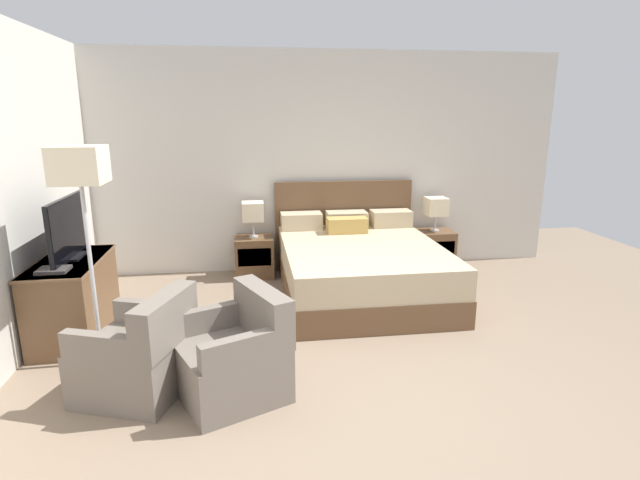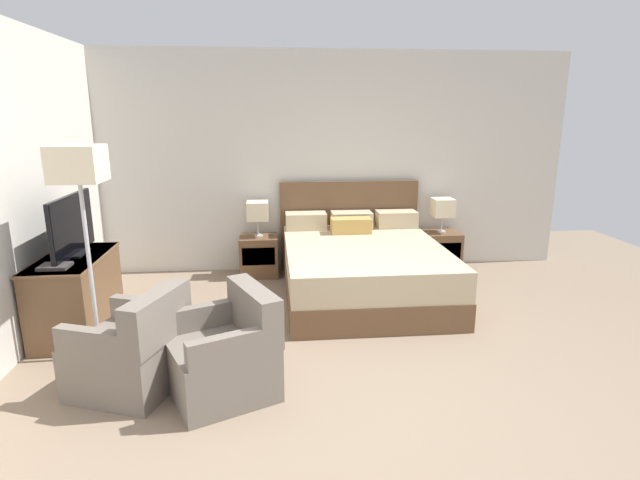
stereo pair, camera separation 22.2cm
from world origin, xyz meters
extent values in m
plane|color=#84705B|center=(0.00, 0.00, 0.00)|extent=(9.99, 9.99, 0.00)
cube|color=beige|center=(0.00, 3.36, 1.36)|extent=(6.46, 0.06, 2.72)
cube|color=beige|center=(-2.66, 1.37, 1.36)|extent=(0.06, 5.13, 2.72)
cube|color=brown|center=(0.44, 2.19, 0.14)|extent=(1.70, 2.09, 0.28)
cube|color=#C6B28E|center=(0.44, 2.19, 0.43)|extent=(1.68, 2.07, 0.30)
cube|color=brown|center=(0.44, 3.27, 0.57)|extent=(1.76, 0.05, 1.14)
cube|color=#C6B28E|center=(-0.13, 3.07, 0.68)|extent=(0.50, 0.28, 0.20)
cube|color=#C6B28E|center=(0.44, 3.07, 0.68)|extent=(0.50, 0.28, 0.20)
cube|color=#C6B28E|center=(1.01, 3.07, 0.68)|extent=(0.50, 0.28, 0.20)
cube|color=tan|center=(0.39, 2.80, 0.67)|extent=(0.48, 0.22, 0.18)
cube|color=brown|center=(-0.71, 3.07, 0.25)|extent=(0.47, 0.41, 0.50)
cube|color=#473120|center=(-0.71, 2.87, 0.30)|extent=(0.40, 0.01, 0.22)
cube|color=brown|center=(1.60, 3.07, 0.25)|extent=(0.47, 0.41, 0.50)
cube|color=#473120|center=(1.60, 2.87, 0.30)|extent=(0.40, 0.01, 0.22)
cylinder|color=#B7B7BC|center=(-0.71, 3.07, 0.51)|extent=(0.11, 0.11, 0.02)
cylinder|color=#B7B7BC|center=(-0.71, 3.07, 0.61)|extent=(0.02, 0.02, 0.19)
cube|color=beige|center=(-0.71, 3.07, 0.82)|extent=(0.26, 0.26, 0.23)
cylinder|color=#B7B7BC|center=(1.60, 3.07, 0.51)|extent=(0.11, 0.11, 0.02)
cylinder|color=#B7B7BC|center=(1.60, 3.07, 0.61)|extent=(0.02, 0.02, 0.19)
cube|color=beige|center=(1.60, 3.07, 0.82)|extent=(0.26, 0.26, 0.23)
cube|color=brown|center=(-2.34, 1.55, 0.36)|extent=(0.51, 1.04, 0.72)
cube|color=brown|center=(-2.34, 1.55, 0.70)|extent=(0.53, 1.07, 0.02)
cube|color=black|center=(-2.34, 1.65, 0.73)|extent=(0.18, 0.29, 0.02)
cube|color=black|center=(-2.34, 1.65, 0.99)|extent=(0.04, 0.93, 0.54)
cube|color=black|center=(-2.32, 1.65, 0.99)|extent=(0.01, 0.91, 0.51)
cube|color=#383333|center=(-2.36, 1.24, 0.73)|extent=(0.24, 0.19, 0.03)
cube|color=#70665B|center=(-1.61, 0.51, 0.20)|extent=(0.87, 0.87, 0.40)
cube|color=#70665B|center=(-1.36, 0.42, 0.58)|extent=(0.39, 0.69, 0.36)
cube|color=#70665B|center=(-1.72, 0.23, 0.49)|extent=(0.62, 0.30, 0.18)
cube|color=#70665B|center=(-1.51, 0.79, 0.49)|extent=(0.62, 0.30, 0.18)
cube|color=#70665B|center=(-0.93, 0.36, 0.20)|extent=(0.90, 0.90, 0.40)
cube|color=#70665B|center=(-0.69, 0.47, 0.58)|extent=(0.43, 0.69, 0.36)
cube|color=#70665B|center=(-0.81, 0.09, 0.49)|extent=(0.61, 0.34, 0.18)
cube|color=#70665B|center=(-1.05, 0.63, 0.49)|extent=(0.61, 0.34, 0.18)
cylinder|color=#B7B7BC|center=(-1.99, 1.00, 0.01)|extent=(0.28, 0.28, 0.02)
cylinder|color=#B7B7BC|center=(-1.99, 1.00, 0.74)|extent=(0.03, 0.03, 1.44)
cube|color=beige|center=(-1.99, 1.00, 1.60)|extent=(0.36, 0.36, 0.28)
camera|label=1|loc=(-0.76, -2.91, 1.97)|focal=28.00mm
camera|label=2|loc=(-0.54, -2.94, 1.97)|focal=28.00mm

